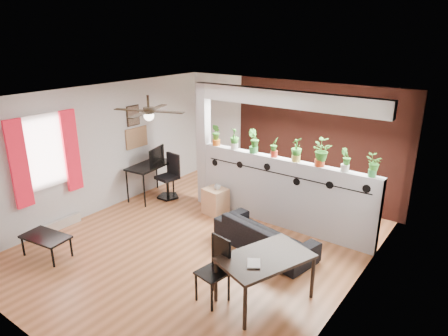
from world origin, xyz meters
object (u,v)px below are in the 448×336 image
at_px(cube_shelf, 215,201).
at_px(folding_chair, 217,264).
at_px(potted_plant_6, 346,159).
at_px(cup, 217,187).
at_px(sofa, 265,236).
at_px(potted_plant_7, 373,165).
at_px(potted_plant_2, 254,141).
at_px(office_chair, 169,179).
at_px(potted_plant_5, 320,152).
at_px(dining_table, 265,261).
at_px(potted_plant_1, 234,138).
at_px(potted_plant_4, 297,149).
at_px(potted_plant_0, 216,134).
at_px(ceiling_fan, 149,112).
at_px(potted_plant_3, 274,146).
at_px(computer_desk, 150,168).
at_px(coffee_table, 46,238).

height_order(cube_shelf, folding_chair, folding_chair).
bearing_deg(potted_plant_6, cup, -172.04).
bearing_deg(sofa, potted_plant_7, -133.39).
distance_m(potted_plant_2, office_chair, 2.34).
xyz_separation_m(potted_plant_5, dining_table, (0.21, -2.15, -0.99)).
bearing_deg(potted_plant_1, potted_plant_4, 0.00).
relative_size(potted_plant_0, potted_plant_2, 0.96).
distance_m(ceiling_fan, potted_plant_3, 2.39).
bearing_deg(potted_plant_7, computer_desk, -173.70).
distance_m(ceiling_fan, sofa, 2.85).
bearing_deg(dining_table, computer_desk, 157.35).
xyz_separation_m(potted_plant_3, sofa, (0.42, -0.97, -1.30)).
height_order(ceiling_fan, potted_plant_4, ceiling_fan).
relative_size(ceiling_fan, dining_table, 0.83).
bearing_deg(sofa, cup, -11.43).
bearing_deg(potted_plant_0, potted_plant_7, 0.00).
xyz_separation_m(potted_plant_4, coffee_table, (-2.85, -3.32, -1.25)).
bearing_deg(potted_plant_3, computer_desk, -169.75).
bearing_deg(office_chair, ceiling_fan, -54.24).
distance_m(ceiling_fan, folding_chair, 2.72).
bearing_deg(folding_chair, sofa, 95.57).
distance_m(cube_shelf, coffee_table, 3.24).
relative_size(ceiling_fan, potted_plant_0, 2.70).
bearing_deg(potted_plant_5, sofa, -116.50).
bearing_deg(potted_plant_5, computer_desk, -172.20).
bearing_deg(potted_plant_3, ceiling_fan, -127.36).
distance_m(sofa, dining_table, 1.42).
height_order(potted_plant_3, potted_plant_5, potted_plant_5).
distance_m(potted_plant_5, cube_shelf, 2.45).
bearing_deg(dining_table, office_chair, 152.39).
bearing_deg(sofa, folding_chair, 107.13).
relative_size(potted_plant_3, computer_desk, 0.34).
distance_m(ceiling_fan, office_chair, 2.65).
height_order(potted_plant_4, potted_plant_6, potted_plant_4).
height_order(potted_plant_6, coffee_table, potted_plant_6).
bearing_deg(ceiling_fan, potted_plant_4, 44.59).
height_order(potted_plant_2, computer_desk, potted_plant_2).
bearing_deg(potted_plant_0, computer_desk, -160.84).
xyz_separation_m(dining_table, folding_chair, (-0.55, -0.37, -0.06)).
bearing_deg(potted_plant_6, sofa, -133.89).
relative_size(sofa, folding_chair, 1.87).
bearing_deg(sofa, coffee_table, 51.33).
xyz_separation_m(potted_plant_2, potted_plant_7, (2.26, 0.00, -0.04)).
bearing_deg(potted_plant_0, potted_plant_6, -0.00).
distance_m(potted_plant_3, potted_plant_5, 0.90).
height_order(potted_plant_4, potted_plant_5, potted_plant_5).
xyz_separation_m(sofa, coffee_table, (-2.81, -2.34, 0.08)).
xyz_separation_m(potted_plant_5, office_chair, (-3.37, -0.28, -1.17)).
bearing_deg(potted_plant_4, computer_desk, -171.14).
bearing_deg(cup, potted_plant_5, 9.74).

